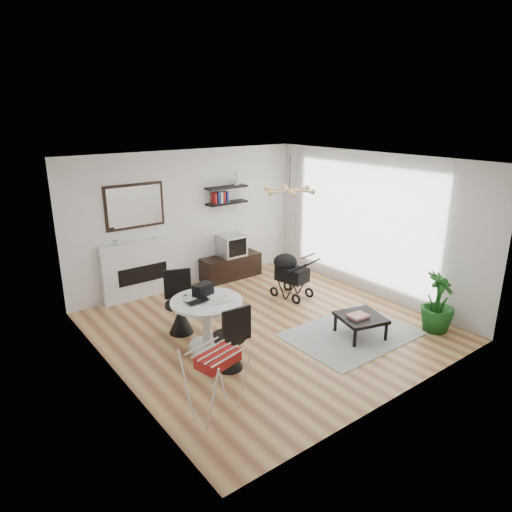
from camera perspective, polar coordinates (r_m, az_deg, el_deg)
floor at (r=7.63m, az=1.33°, el=-8.78°), size 5.00×5.00×0.00m
ceiling at (r=6.86m, az=1.50°, el=11.83°), size 5.00×5.00×0.00m
wall_back at (r=9.15m, az=-8.40°, el=4.58°), size 5.00×0.00×5.00m
wall_left at (r=5.98m, az=-17.72°, el=-3.27°), size 0.00×5.00×5.00m
wall_right at (r=8.85m, az=14.22°, el=3.77°), size 0.00×5.00×5.00m
sheer_curtain at (r=8.90m, az=12.81°, el=3.95°), size 0.04×3.60×2.60m
fireplace at (r=8.81m, az=-14.23°, el=-0.81°), size 1.50×0.17×2.16m
shelf_lower at (r=9.40m, az=-3.67°, el=6.65°), size 0.90×0.25×0.04m
shelf_upper at (r=9.35m, az=-3.71°, el=8.58°), size 0.90×0.25×0.04m
pendant_lamp at (r=7.61m, az=4.21°, el=8.20°), size 0.90×0.90×0.10m
tv_console at (r=9.67m, az=-3.16°, el=-1.35°), size 1.30×0.46×0.49m
crt_tv at (r=9.54m, az=-3.05°, el=1.34°), size 0.51×0.45×0.45m
dining_table at (r=6.81m, az=-6.15°, el=-7.54°), size 1.05×1.05×0.77m
laptop at (r=6.60m, az=-6.97°, el=-5.83°), size 0.36×0.25×0.03m
black_bag at (r=6.86m, az=-6.64°, el=-4.17°), size 0.34×0.25×0.18m
newspaper at (r=6.69m, az=-4.63°, el=-5.49°), size 0.39×0.34×0.01m
drinking_glass at (r=6.67m, az=-8.79°, el=-5.28°), size 0.06×0.06×0.11m
chair_far at (r=7.41m, az=-9.42°, el=-7.14°), size 0.52×0.54×1.00m
chair_near at (r=6.36m, az=-3.29°, el=-11.47°), size 0.46×0.48×0.98m
drying_rack at (r=5.44m, az=-5.05°, el=-15.30°), size 0.67×0.64×0.85m
stroller at (r=8.69m, az=4.26°, el=-2.56°), size 0.59×0.80×0.92m
rug at (r=7.53m, az=11.84°, el=-9.52°), size 2.00×1.44×0.01m
coffee_table at (r=7.37m, az=12.97°, el=-7.58°), size 0.81×0.81×0.34m
magazines at (r=7.29m, az=12.65°, el=-7.32°), size 0.32×0.26×0.04m
potted_plant at (r=7.86m, az=21.78°, el=-5.42°), size 0.69×0.69×0.97m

